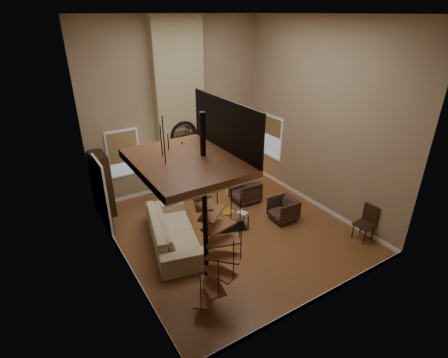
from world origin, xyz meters
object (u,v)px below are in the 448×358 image
floor_lamp (162,165)px  accent_lamp (230,173)px  sofa (173,230)px  armchair_far (285,209)px  hutch (102,184)px  side_chair (367,221)px  coffee_table (228,220)px  armchair_near (247,190)px

floor_lamp → accent_lamp: size_ratio=3.22×
sofa → floor_lamp: size_ratio=1.63×
armchair_far → floor_lamp: floor_lamp is taller
hutch → armchair_far: 5.42m
hutch → side_chair: bearing=-42.0°
accent_lamp → side_chair: size_ratio=0.55×
coffee_table → accent_lamp: accent_lamp is taller
sofa → floor_lamp: (0.58, 1.89, 1.02)m
hutch → coffee_table: size_ratio=1.59×
sofa → accent_lamp: sofa is taller
armchair_near → accent_lamp: (0.36, 1.60, -0.10)m
armchair_far → side_chair: 2.22m
sofa → side_chair: (4.50, -2.50, 0.13)m
side_chair → coffee_table: bearing=141.3°
side_chair → accent_lamp: bearing=103.0°
accent_lamp → side_chair: 5.11m
armchair_far → floor_lamp: bearing=-129.1°
side_chair → sofa: bearing=150.9°
armchair_near → coffee_table: 1.75m
floor_lamp → side_chair: size_ratio=1.76×
hutch → accent_lamp: size_ratio=3.61×
sofa → armchair_near: size_ratio=3.35×
hutch → side_chair: 7.52m
armchair_near → hutch: bearing=-108.8°
accent_lamp → armchair_far: bearing=-91.4°
armchair_near → coffee_table: bearing=-49.4°
armchair_far → coffee_table: armchair_far is taller
armchair_near → side_chair: (1.50, -3.37, 0.17)m
armchair_far → sofa: bearing=-97.1°
armchair_far → coffee_table: size_ratio=0.61×
coffee_table → floor_lamp: size_ratio=0.70×
sofa → armchair_near: bearing=-60.2°
hutch → side_chair: (5.58, -5.03, -0.42)m
hutch → armchair_far: size_ratio=2.62×
hutch → accent_lamp: bearing=-0.7°
sofa → armchair_near: sofa is taller
sofa → coffee_table: sofa is taller
floor_lamp → side_chair: 5.95m
coffee_table → armchair_far: bearing=-15.6°
accent_lamp → side_chair: bearing=-77.0°
floor_lamp → side_chair: bearing=-48.2°
sofa → accent_lamp: 4.17m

